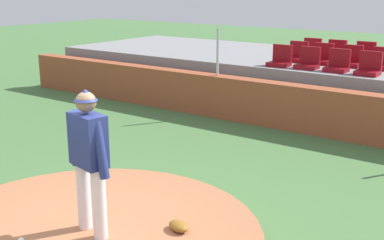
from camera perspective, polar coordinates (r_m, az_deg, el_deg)
The scene contains 16 objects.
pitcher at distance 5.81m, azimuth -11.68°, elevation -3.59°, with size 0.73×0.35×1.74m.
fielding_glove at distance 6.12m, azimuth -1.53°, elevation -11.98°, with size 0.30×0.20×0.11m, color brown.
brick_barrier at distance 11.06m, azimuth 12.40°, elevation 1.26°, with size 17.19×0.40×1.00m, color #9A4A2D.
fence_post_left at distance 11.87m, azimuth 2.94°, elevation 7.73°, with size 0.06×0.06×1.11m, color silver.
bleacher_platform at distance 13.55m, azimuth 17.09°, elevation 3.92°, with size 16.35×4.47×1.20m, color gray.
stadium_chair_0 at distance 12.22m, azimuth 10.02°, elevation 6.80°, with size 0.48×0.44×0.50m.
stadium_chair_1 at distance 11.98m, azimuth 13.08°, elevation 6.47°, with size 0.48×0.44×0.50m.
stadium_chair_2 at distance 11.74m, azimuth 16.25°, elevation 6.09°, with size 0.48×0.44×0.50m.
stadium_chair_3 at distance 11.50m, azimuth 19.49°, elevation 5.64°, with size 0.48×0.44×0.50m.
stadium_chair_4 at distance 13.06m, azimuth 11.89°, elevation 7.24°, with size 0.48×0.44×0.50m.
stadium_chair_5 at distance 12.81m, azimuth 14.59°, elevation 6.92°, with size 0.48×0.44×0.50m.
stadium_chair_6 at distance 12.58m, azimuth 17.65°, elevation 6.55°, with size 0.48×0.44×0.50m.
stadium_chair_7 at distance 12.37m, azimuth 20.79°, elevation 6.15°, with size 0.48×0.44×0.50m.
stadium_chair_8 at distance 13.89m, azimuth 13.38°, elevation 7.61°, with size 0.48×0.44×0.50m.
stadium_chair_9 at distance 13.63m, azimuth 16.04°, elevation 7.30°, with size 0.48×0.44×0.50m.
stadium_chair_10 at distance 13.42m, azimuth 19.04°, elevation 6.95°, with size 0.48×0.44×0.50m.
Camera 1 is at (4.18, -3.63, 3.10)m, focal length 46.84 mm.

